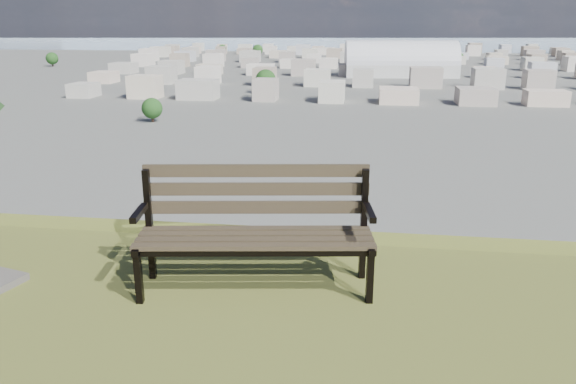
# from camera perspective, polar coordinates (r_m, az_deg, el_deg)

# --- Properties ---
(park_bench) EXTENTS (2.08, 0.93, 1.05)m
(park_bench) POSITION_cam_1_polar(r_m,az_deg,el_deg) (4.88, -3.31, -3.06)
(park_bench) COLOR #3D3323
(park_bench) RESTS_ON hilltop_mesa
(arena) EXTENTS (59.15, 29.83, 24.05)m
(arena) POSITION_cam_1_polar(r_m,az_deg,el_deg) (305.45, 11.31, 12.52)
(arena) COLOR beige
(arena) RESTS_ON ground
(city_blocks) EXTENTS (395.00, 361.00, 7.00)m
(city_blocks) POSITION_cam_1_polar(r_m,az_deg,el_deg) (396.72, 8.23, 13.28)
(city_blocks) COLOR silver
(city_blocks) RESTS_ON ground
(city_trees) EXTENTS (406.52, 387.20, 9.98)m
(city_trees) POSITION_cam_1_polar(r_m,az_deg,el_deg) (322.46, 3.38, 12.87)
(city_trees) COLOR black
(city_trees) RESTS_ON ground
(bay_water) EXTENTS (2400.00, 700.00, 0.12)m
(bay_water) POSITION_cam_1_polar(r_m,az_deg,el_deg) (901.98, 8.33, 14.98)
(bay_water) COLOR #99B0C3
(bay_water) RESTS_ON ground
(far_hills) EXTENTS (2050.00, 340.00, 60.00)m
(far_hills) POSITION_cam_1_polar(r_m,az_deg,el_deg) (1405.83, 5.82, 16.73)
(far_hills) COLOR #8A9CAC
(far_hills) RESTS_ON ground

